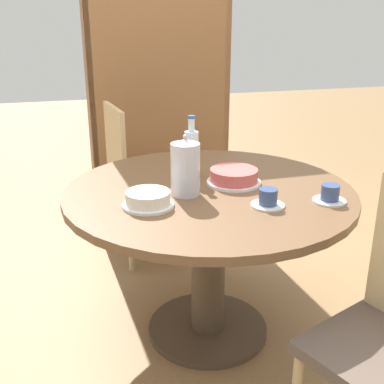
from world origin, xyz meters
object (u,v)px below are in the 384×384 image
cake_second (148,199)px  cup_a (268,199)px  cake_main (234,177)px  cup_b (330,195)px  chair_b (138,180)px  coffee_pot (185,167)px  water_bottle (191,153)px  bookshelf (159,90)px

cake_second → cup_a: size_ratio=1.53×
cake_main → cup_b: bearing=-46.5°
chair_b → cup_b: size_ratio=7.13×
coffee_pot → water_bottle: bearing=68.1°
coffee_pot → cup_b: (0.54, -0.24, -0.09)m
coffee_pot → cake_second: bearing=-153.0°
bookshelf → cup_b: size_ratio=14.74×
cake_second → cup_b: cup_b is taller
bookshelf → cake_second: bearing=76.4°
bookshelf → water_bottle: (-0.10, -1.21, -0.11)m
water_bottle → cup_b: size_ratio=2.15×
cake_main → chair_b: bearing=109.6°
bookshelf → cake_second: size_ratio=9.62×
cake_main → cup_b: (0.30, -0.31, -0.00)m
cake_second → coffee_pot: bearing=27.0°
cake_second → cup_b: size_ratio=1.53×
cake_second → water_bottle: bearing=49.2°
cake_main → cup_a: (0.04, -0.29, -0.00)m
chair_b → cup_b: 1.33m
cup_a → cup_b: (0.26, -0.02, 0.00)m
bookshelf → cup_b: (0.35, -1.67, -0.19)m
bookshelf → cup_a: 1.66m
chair_b → cake_second: (-0.12, -1.01, 0.27)m
cake_main → bookshelf: bearing=92.3°
chair_b → cup_a: chair_b is taller
coffee_pot → cup_a: 0.37m
cake_second → cup_b: 0.73m
chair_b → cup_b: (0.60, -1.16, 0.27)m
water_bottle → cup_b: bearing=-44.8°
cup_b → cake_second: bearing=168.3°
cup_a → chair_b: bearing=106.6°
bookshelf → cup_a: size_ratio=14.74×
cake_second → cup_a: cup_a is taller
cake_main → cake_second: cake_main is taller
chair_b → cake_main: bearing=-167.3°
chair_b → bookshelf: bearing=-32.8°
bookshelf → cup_a: bookshelf is taller
chair_b → water_bottle: water_bottle is taller
water_bottle → cake_second: (-0.26, -0.30, -0.09)m
bookshelf → coffee_pot: (-0.19, -1.43, -0.11)m
water_bottle → cup_b: water_bottle is taller
bookshelf → coffee_pot: bookshelf is taller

